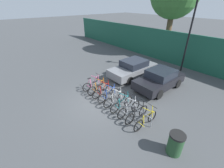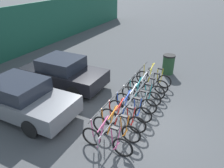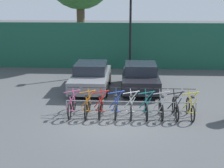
% 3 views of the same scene
% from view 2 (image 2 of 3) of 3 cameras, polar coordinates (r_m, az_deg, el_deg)
% --- Properties ---
extents(ground_plane, '(120.00, 120.00, 0.00)m').
position_cam_2_polar(ground_plane, '(7.99, 7.73, -10.38)').
color(ground_plane, '#424447').
extents(bike_rack, '(5.30, 0.04, 0.57)m').
position_cam_2_polar(bike_rack, '(8.43, 5.20, -3.88)').
color(bike_rack, gray).
rests_on(bike_rack, ground).
extents(bicycle_pink, '(0.68, 1.71, 1.05)m').
position_cam_2_polar(bicycle_pink, '(6.70, -1.43, -14.56)').
color(bicycle_pink, black).
rests_on(bicycle_pink, ground).
extents(bicycle_orange, '(0.68, 1.71, 1.05)m').
position_cam_2_polar(bicycle_orange, '(7.13, 1.01, -11.49)').
color(bicycle_orange, black).
rests_on(bicycle_orange, ground).
extents(bicycle_red, '(0.68, 1.71, 1.05)m').
position_cam_2_polar(bicycle_red, '(7.52, 2.78, -9.20)').
color(bicycle_red, black).
rests_on(bicycle_red, ground).
extents(bicycle_blue, '(0.68, 1.71, 1.05)m').
position_cam_2_polar(bicycle_blue, '(8.00, 4.61, -6.80)').
color(bicycle_blue, black).
rests_on(bicycle_blue, ground).
extents(bicycle_white, '(0.68, 1.71, 1.05)m').
position_cam_2_polar(bicycle_white, '(8.47, 6.15, -4.76)').
color(bicycle_white, black).
rests_on(bicycle_white, ground).
extents(bicycle_teal, '(0.68, 1.71, 1.05)m').
position_cam_2_polar(bicycle_teal, '(8.97, 7.55, -2.88)').
color(bicycle_teal, black).
rests_on(bicycle_teal, ground).
extents(bicycle_silver, '(0.68, 1.71, 1.05)m').
position_cam_2_polar(bicycle_silver, '(9.46, 8.74, -1.29)').
color(bicycle_silver, black).
rests_on(bicycle_silver, ground).
extents(bicycle_black, '(0.68, 1.71, 1.05)m').
position_cam_2_polar(bicycle_black, '(9.95, 9.78, 0.12)').
color(bicycle_black, black).
rests_on(bicycle_black, ground).
extents(bicycle_yellow, '(0.68, 1.71, 1.05)m').
position_cam_2_polar(bicycle_yellow, '(10.46, 10.76, 1.43)').
color(bicycle_yellow, black).
rests_on(bicycle_yellow, ground).
extents(car_grey, '(1.91, 4.22, 1.40)m').
position_cam_2_polar(car_grey, '(8.77, -22.70, -3.35)').
color(car_grey, slate).
rests_on(car_grey, ground).
extents(car_black, '(1.91, 3.90, 1.40)m').
position_cam_2_polar(car_black, '(10.38, -12.54, 2.96)').
color(car_black, black).
rests_on(car_black, ground).
extents(trash_bin, '(0.63, 0.63, 1.03)m').
position_cam_2_polar(trash_bin, '(11.91, 14.50, 5.02)').
color(trash_bin, '#234728').
rests_on(trash_bin, ground).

